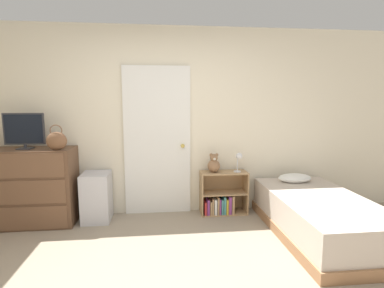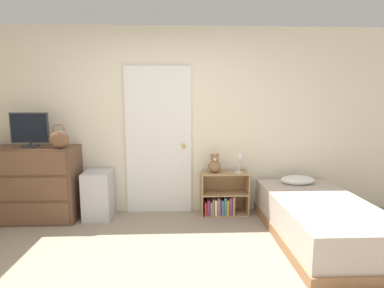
{
  "view_description": "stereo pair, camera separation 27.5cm",
  "coord_description": "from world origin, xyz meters",
  "px_view_note": "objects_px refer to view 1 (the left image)",
  "views": [
    {
      "loc": [
        -0.08,
        -2.12,
        1.56
      ],
      "look_at": [
        0.35,
        1.74,
        1.0
      ],
      "focal_mm": 28.0,
      "sensor_mm": 36.0,
      "label": 1
    },
    {
      "loc": [
        0.2,
        -2.14,
        1.56
      ],
      "look_at": [
        0.35,
        1.74,
        1.0
      ],
      "focal_mm": 28.0,
      "sensor_mm": 36.0,
      "label": 2
    }
  ],
  "objects_px": {
    "bed": "(319,216)",
    "bookshelf": "(222,198)",
    "dresser": "(31,187)",
    "handbag": "(57,141)",
    "storage_bin": "(97,197)",
    "tv": "(24,130)",
    "desk_lamp": "(239,158)",
    "teddy_bear": "(214,164)"
  },
  "relations": [
    {
      "from": "handbag",
      "to": "bed",
      "type": "xyz_separation_m",
      "value": [
        3.07,
        -0.55,
        -0.86
      ]
    },
    {
      "from": "dresser",
      "to": "storage_bin",
      "type": "distance_m",
      "value": 0.81
    },
    {
      "from": "tv",
      "to": "bed",
      "type": "height_order",
      "value": "tv"
    },
    {
      "from": "bed",
      "to": "bookshelf",
      "type": "bearing_deg",
      "value": 141.27
    },
    {
      "from": "storage_bin",
      "to": "bookshelf",
      "type": "xyz_separation_m",
      "value": [
        1.68,
        0.07,
        -0.09
      ]
    },
    {
      "from": "handbag",
      "to": "storage_bin",
      "type": "xyz_separation_m",
      "value": [
        0.4,
        0.18,
        -0.77
      ]
    },
    {
      "from": "tv",
      "to": "bookshelf",
      "type": "bearing_deg",
      "value": 2.73
    },
    {
      "from": "tv",
      "to": "handbag",
      "type": "relative_size",
      "value": 1.55
    },
    {
      "from": "bookshelf",
      "to": "bed",
      "type": "distance_m",
      "value": 1.28
    },
    {
      "from": "desk_lamp",
      "to": "bed",
      "type": "relative_size",
      "value": 0.14
    },
    {
      "from": "dresser",
      "to": "bed",
      "type": "height_order",
      "value": "dresser"
    },
    {
      "from": "bookshelf",
      "to": "teddy_bear",
      "type": "xyz_separation_m",
      "value": [
        -0.11,
        0.0,
        0.48
      ]
    },
    {
      "from": "dresser",
      "to": "tv",
      "type": "distance_m",
      "value": 0.72
    },
    {
      "from": "storage_bin",
      "to": "desk_lamp",
      "type": "distance_m",
      "value": 1.96
    },
    {
      "from": "handbag",
      "to": "storage_bin",
      "type": "relative_size",
      "value": 0.49
    },
    {
      "from": "storage_bin",
      "to": "bed",
      "type": "relative_size",
      "value": 0.33
    },
    {
      "from": "tv",
      "to": "desk_lamp",
      "type": "distance_m",
      "value": 2.75
    },
    {
      "from": "dresser",
      "to": "bed",
      "type": "bearing_deg",
      "value": -11.35
    },
    {
      "from": "tv",
      "to": "bookshelf",
      "type": "height_order",
      "value": "tv"
    },
    {
      "from": "dresser",
      "to": "desk_lamp",
      "type": "bearing_deg",
      "value": 1.39
    },
    {
      "from": "dresser",
      "to": "handbag",
      "type": "bearing_deg",
      "value": -20.26
    },
    {
      "from": "tv",
      "to": "handbag",
      "type": "bearing_deg",
      "value": -17.28
    },
    {
      "from": "dresser",
      "to": "handbag",
      "type": "xyz_separation_m",
      "value": [
        0.39,
        -0.14,
        0.6
      ]
    },
    {
      "from": "storage_bin",
      "to": "teddy_bear",
      "type": "height_order",
      "value": "teddy_bear"
    },
    {
      "from": "handbag",
      "to": "bed",
      "type": "bearing_deg",
      "value": -10.16
    },
    {
      "from": "bookshelf",
      "to": "handbag",
      "type": "bearing_deg",
      "value": -173.19
    },
    {
      "from": "teddy_bear",
      "to": "desk_lamp",
      "type": "distance_m",
      "value": 0.35
    },
    {
      "from": "bookshelf",
      "to": "bed",
      "type": "xyz_separation_m",
      "value": [
        0.99,
        -0.8,
        0.01
      ]
    },
    {
      "from": "tv",
      "to": "bed",
      "type": "xyz_separation_m",
      "value": [
        3.48,
        -0.68,
        -0.97
      ]
    },
    {
      "from": "tv",
      "to": "bed",
      "type": "bearing_deg",
      "value": -11.03
    },
    {
      "from": "bookshelf",
      "to": "desk_lamp",
      "type": "height_order",
      "value": "desk_lamp"
    },
    {
      "from": "desk_lamp",
      "to": "teddy_bear",
      "type": "bearing_deg",
      "value": 173.51
    },
    {
      "from": "bookshelf",
      "to": "bed",
      "type": "relative_size",
      "value": 0.34
    },
    {
      "from": "bookshelf",
      "to": "teddy_bear",
      "type": "height_order",
      "value": "teddy_bear"
    },
    {
      "from": "handbag",
      "to": "teddy_bear",
      "type": "bearing_deg",
      "value": 7.21
    },
    {
      "from": "desk_lamp",
      "to": "bed",
      "type": "height_order",
      "value": "desk_lamp"
    },
    {
      "from": "tv",
      "to": "storage_bin",
      "type": "height_order",
      "value": "tv"
    },
    {
      "from": "dresser",
      "to": "teddy_bear",
      "type": "height_order",
      "value": "dresser"
    },
    {
      "from": "teddy_bear",
      "to": "storage_bin",
      "type": "bearing_deg",
      "value": -177.6
    },
    {
      "from": "tv",
      "to": "desk_lamp",
      "type": "xyz_separation_m",
      "value": [
        2.71,
        0.08,
        -0.42
      ]
    },
    {
      "from": "tv",
      "to": "teddy_bear",
      "type": "height_order",
      "value": "tv"
    },
    {
      "from": "bookshelf",
      "to": "desk_lamp",
      "type": "relative_size",
      "value": 2.39
    }
  ]
}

